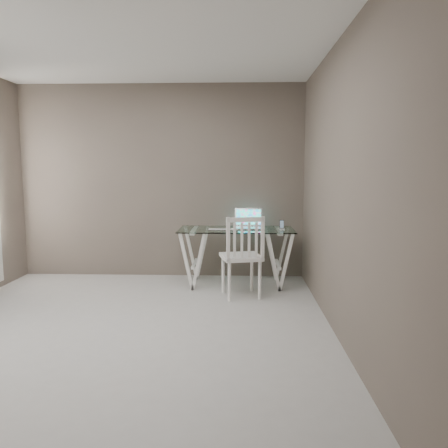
% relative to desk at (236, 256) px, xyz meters
% --- Properties ---
extents(room, '(4.50, 4.52, 2.71)m').
position_rel_desk_xyz_m(room, '(-1.13, -1.74, 1.33)').
color(room, '#A8A6A1').
rests_on(room, ground).
extents(desk, '(1.50, 0.70, 0.75)m').
position_rel_desk_xyz_m(desk, '(0.00, 0.00, 0.00)').
color(desk, silver).
rests_on(desk, ground).
extents(chair, '(0.54, 0.54, 0.99)m').
position_rel_desk_xyz_m(chair, '(0.08, -0.60, 0.16)').
color(chair, white).
rests_on(chair, ground).
extents(laptop, '(0.37, 0.34, 0.25)m').
position_rel_desk_xyz_m(laptop, '(0.16, 0.14, 0.42)').
color(laptop, silver).
rests_on(laptop, desk).
extents(keyboard, '(0.28, 0.12, 0.01)m').
position_rel_desk_xyz_m(keyboard, '(-0.23, -0.07, 0.37)').
color(keyboard, silver).
rests_on(keyboard, desk).
extents(mouse, '(0.11, 0.07, 0.04)m').
position_rel_desk_xyz_m(mouse, '(-0.03, -0.14, 0.38)').
color(mouse, white).
rests_on(mouse, desk).
extents(phone_dock, '(0.07, 0.07, 0.12)m').
position_rel_desk_xyz_m(phone_dock, '(0.59, -0.03, 0.40)').
color(phone_dock, white).
rests_on(phone_dock, desk).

